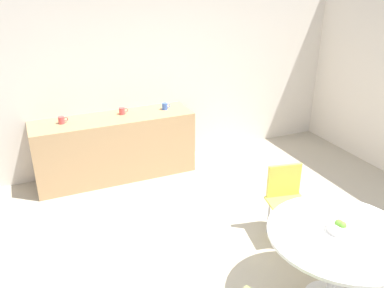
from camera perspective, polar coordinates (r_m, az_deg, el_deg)
ground_plane at (r=4.13m, az=9.36°, el=-18.70°), size 6.00×6.00×0.00m
wall_back at (r=5.96m, az=-5.41°, el=9.44°), size 6.00×0.10×2.60m
counter_block at (r=5.74m, az=-10.91°, el=-0.47°), size 2.21×0.60×0.90m
round_table at (r=3.70m, az=20.23°, el=-13.36°), size 1.22×1.22×0.74m
chair_yellow at (r=4.50m, az=13.36°, el=-6.93°), size 0.49×0.49×0.83m
fruit_bowl at (r=3.63m, az=20.36°, el=-11.09°), size 0.20×0.20×0.11m
mug_white at (r=5.66m, az=-9.96°, el=4.67°), size 0.13×0.08×0.09m
mug_green at (r=5.79m, az=-3.90°, el=5.41°), size 0.13×0.08×0.09m
mug_red at (r=5.51m, az=-18.15°, el=3.27°), size 0.13×0.08×0.09m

